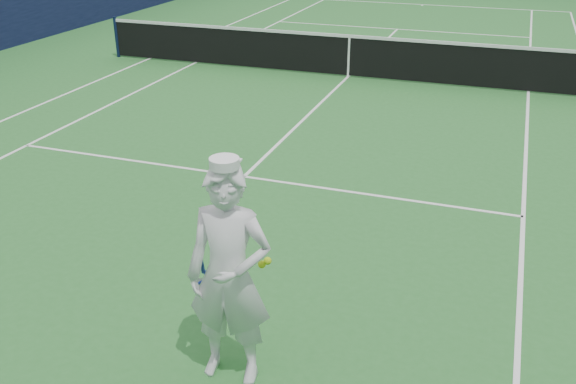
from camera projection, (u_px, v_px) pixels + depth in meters
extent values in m
plane|color=#286A2B|center=(348.00, 77.00, 15.42)|extent=(80.00, 80.00, 0.00)
cube|color=white|center=(423.00, 5.00, 25.59)|extent=(11.03, 0.06, 0.01)
cube|color=white|center=(148.00, 59.00, 17.08)|extent=(0.06, 23.83, 0.01)
cube|color=white|center=(194.00, 63.00, 16.66)|extent=(0.06, 23.77, 0.01)
cube|color=white|center=(528.00, 93.00, 14.18)|extent=(0.06, 23.77, 0.01)
cube|color=white|center=(397.00, 29.00, 20.90)|extent=(8.23, 0.06, 0.01)
cube|color=white|center=(244.00, 177.00, 9.95)|extent=(8.23, 0.06, 0.01)
cube|color=white|center=(348.00, 77.00, 15.42)|extent=(0.06, 12.80, 0.01)
cube|color=white|center=(422.00, 5.00, 25.46)|extent=(0.06, 0.30, 0.01)
cylinder|color=#141E4C|center=(117.00, 37.00, 17.13)|extent=(0.09, 0.09, 1.07)
cube|color=black|center=(349.00, 56.00, 15.21)|extent=(12.79, 0.02, 0.92)
cube|color=white|center=(350.00, 36.00, 15.02)|extent=(12.79, 0.04, 0.07)
cube|color=white|center=(349.00, 57.00, 15.23)|extent=(0.05, 0.03, 0.94)
imported|color=silver|center=(229.00, 277.00, 5.45)|extent=(0.79, 0.56, 2.05)
cylinder|color=white|center=(224.00, 163.00, 5.00)|extent=(0.24, 0.24, 0.08)
cube|color=white|center=(230.00, 160.00, 5.13)|extent=(0.19, 0.12, 0.02)
cylinder|color=navy|center=(202.00, 263.00, 5.56)|extent=(0.04, 0.09, 0.22)
cube|color=#1F2EA9|center=(206.00, 278.00, 5.69)|extent=(0.02, 0.02, 0.14)
torus|color=#1F2EA9|center=(209.00, 293.00, 5.83)|extent=(0.30, 0.12, 0.29)
cube|color=beige|center=(209.00, 293.00, 5.83)|extent=(0.22, 0.02, 0.30)
sphere|color=#AFD117|center=(262.00, 264.00, 5.43)|extent=(0.07, 0.07, 0.07)
sphere|color=#AFD117|center=(268.00, 261.00, 5.43)|extent=(0.07, 0.07, 0.07)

